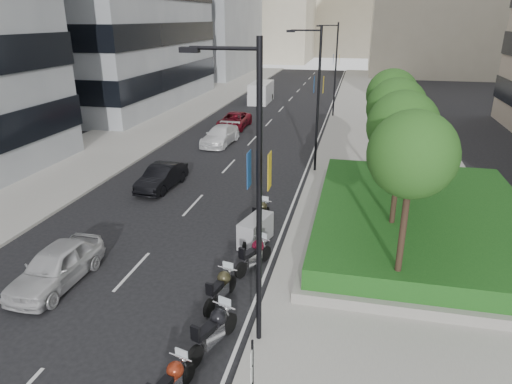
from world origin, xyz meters
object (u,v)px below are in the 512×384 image
(parking_sign, at_px, (252,376))
(car_c, at_px, (220,135))
(lamp_post_1, at_px, (316,93))
(motorcycle_5, at_px, (256,231))
(motorcycle_6, at_px, (261,213))
(motorcycle_3, at_px, (221,288))
(car_a, at_px, (56,266))
(motorcycle_1, at_px, (170,384))
(motorcycle_2, at_px, (214,330))
(lamp_post_0, at_px, (254,188))
(delivery_van, at_px, (261,93))
(car_d, at_px, (234,121))
(car_b, at_px, (162,177))
(motorcycle_4, at_px, (254,255))
(lamp_post_2, at_px, (334,65))

(parking_sign, height_order, car_c, parking_sign)
(lamp_post_1, bearing_deg, motorcycle_5, -97.46)
(parking_sign, bearing_deg, motorcycle_6, 101.12)
(motorcycle_3, relative_size, car_a, 0.51)
(motorcycle_1, height_order, motorcycle_6, motorcycle_1)
(motorcycle_2, bearing_deg, car_c, 34.92)
(motorcycle_1, height_order, motorcycle_3, motorcycle_3)
(lamp_post_0, xyz_separation_m, lamp_post_1, (0.00, 17.00, 0.00))
(car_c, bearing_deg, lamp_post_1, -29.95)
(motorcycle_3, height_order, motorcycle_5, motorcycle_5)
(parking_sign, xyz_separation_m, motorcycle_1, (-2.23, 0.21, -0.89))
(motorcycle_1, bearing_deg, lamp_post_1, 9.80)
(delivery_van, bearing_deg, car_d, -89.22)
(motorcycle_3, bearing_deg, car_b, 44.60)
(motorcycle_6, relative_size, delivery_van, 0.38)
(lamp_post_0, height_order, motorcycle_2, lamp_post_0)
(motorcycle_4, xyz_separation_m, motorcycle_6, (-0.63, 4.21, -0.05))
(car_d, bearing_deg, car_b, -89.63)
(car_d, bearing_deg, car_c, -85.43)
(car_d, bearing_deg, motorcycle_4, -72.40)
(lamp_post_0, height_order, lamp_post_2, same)
(delivery_van, bearing_deg, lamp_post_0, -79.25)
(car_a, distance_m, car_d, 26.42)
(car_c, height_order, car_d, car_c)
(lamp_post_0, height_order, delivery_van, lamp_post_0)
(motorcycle_3, relative_size, motorcycle_6, 1.07)
(lamp_post_0, xyz_separation_m, delivery_van, (-8.69, 41.50, -3.98))
(lamp_post_0, relative_size, motorcycle_5, 4.17)
(motorcycle_6, distance_m, car_a, 9.38)
(parking_sign, xyz_separation_m, motorcycle_5, (-2.05, 9.39, -0.84))
(lamp_post_2, distance_m, motorcycle_2, 35.87)
(motorcycle_1, distance_m, car_c, 25.92)
(parking_sign, xyz_separation_m, motorcycle_3, (-2.23, 4.74, -0.86))
(car_b, xyz_separation_m, car_c, (0.44, 10.31, 0.01))
(lamp_post_1, bearing_deg, car_c, 145.70)
(motorcycle_5, distance_m, delivery_van, 35.86)
(parking_sign, distance_m, motorcycle_2, 3.10)
(lamp_post_2, height_order, motorcycle_1, lamp_post_2)
(motorcycle_2, height_order, motorcycle_4, motorcycle_2)
(parking_sign, height_order, car_d, parking_sign)
(motorcycle_4, distance_m, delivery_van, 38.01)
(motorcycle_1, relative_size, motorcycle_2, 0.89)
(lamp_post_1, distance_m, motorcycle_1, 20.36)
(lamp_post_0, xyz_separation_m, motorcycle_6, (-1.60, 8.50, -4.51))
(car_b, height_order, car_d, car_d)
(motorcycle_4, relative_size, motorcycle_5, 1.00)
(motorcycle_1, distance_m, motorcycle_4, 7.11)
(motorcycle_5, xyz_separation_m, car_d, (-6.86, 21.60, 0.08))
(lamp_post_2, distance_m, motorcycle_5, 28.99)
(car_d, bearing_deg, lamp_post_1, -52.57)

